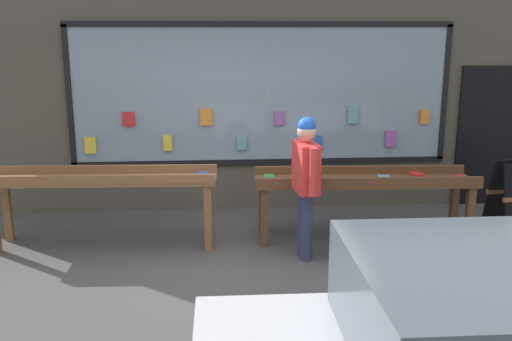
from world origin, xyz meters
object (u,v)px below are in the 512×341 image
at_px(display_table_left, 104,185).
at_px(person_browsing, 306,177).
at_px(display_table_right, 364,185).
at_px(small_dog, 347,238).
at_px(sandwich_board_sign, 512,195).

height_order(display_table_left, person_browsing, person_browsing).
bearing_deg(person_browsing, display_table_right, -62.27).
xyz_separation_m(person_browsing, small_dog, (0.45, -0.20, -0.68)).
relative_size(person_browsing, small_dog, 2.94).
height_order(display_table_left, sandwich_board_sign, display_table_left).
xyz_separation_m(display_table_left, display_table_right, (3.23, 0.00, -0.06)).
bearing_deg(display_table_left, person_browsing, -13.59).
bearing_deg(sandwich_board_sign, display_table_right, -179.24).
bearing_deg(display_table_right, display_table_left, -179.98).
xyz_separation_m(small_dog, sandwich_board_sign, (2.45, 0.98, 0.17)).
bearing_deg(display_table_right, small_dog, -116.52).
bearing_deg(sandwich_board_sign, display_table_left, 177.45).
xyz_separation_m(display_table_right, small_dog, (-0.39, -0.78, -0.41)).
bearing_deg(small_dog, display_table_left, 53.58).
relative_size(display_table_left, person_browsing, 1.66).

